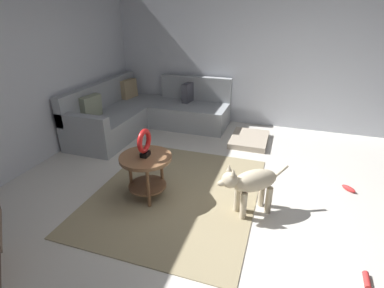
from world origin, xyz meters
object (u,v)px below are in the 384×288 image
at_px(dog, 251,183).
at_px(side_table, 146,166).
at_px(dog_toy_bone, 349,189).
at_px(dog_toy_rope, 367,280).
at_px(sectional_couch, 146,114).
at_px(torus_sculpture, 144,142).
at_px(dog_bed_mat, 249,139).

bearing_deg(dog, side_table, 54.30).
bearing_deg(dog_toy_bone, side_table, 110.89).
distance_m(dog, dog_toy_rope, 1.28).
bearing_deg(dog_toy_rope, dog, 59.75).
bearing_deg(sectional_couch, torus_sculpture, -153.24).
relative_size(dog_bed_mat, dog, 1.15).
height_order(torus_sculpture, dog, torus_sculpture).
height_order(dog_bed_mat, dog_toy_rope, dog_bed_mat).
bearing_deg(side_table, dog_toy_rope, -103.91).
height_order(sectional_couch, side_table, sectional_couch).
relative_size(sectional_couch, torus_sculpture, 6.90).
relative_size(sectional_couch, dog_toy_rope, 13.73).
bearing_deg(dog_toy_bone, dog_bed_mat, 51.57).
distance_m(sectional_couch, dog_toy_bone, 3.52).
xyz_separation_m(side_table, dog_toy_rope, (-0.56, -2.26, -0.39)).
relative_size(side_table, dog_bed_mat, 0.75).
xyz_separation_m(torus_sculpture, dog, (0.06, -1.20, -0.33)).
xyz_separation_m(torus_sculpture, dog_bed_mat, (1.99, -0.93, -0.67)).
height_order(torus_sculpture, dog_toy_bone, torus_sculpture).
bearing_deg(sectional_couch, dog_bed_mat, -90.36).
xyz_separation_m(torus_sculpture, dog_toy_rope, (-0.56, -2.26, -0.69)).
xyz_separation_m(dog_bed_mat, dog, (-1.93, -0.27, 0.33)).
bearing_deg(dog_bed_mat, dog_toy_bone, -128.43).
bearing_deg(torus_sculpture, dog_bed_mat, -24.99).
distance_m(dog, dog_toy_bone, 1.43).
xyz_separation_m(dog_bed_mat, dog_toy_bone, (-1.10, -1.39, -0.01)).
height_order(side_table, dog_toy_rope, side_table).
distance_m(side_table, torus_sculpture, 0.29).
height_order(side_table, dog_toy_bone, side_table).
relative_size(side_table, dog_toy_bone, 3.33).
bearing_deg(torus_sculpture, dog_toy_bone, -69.11).
bearing_deg(sectional_couch, dog, -131.33).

